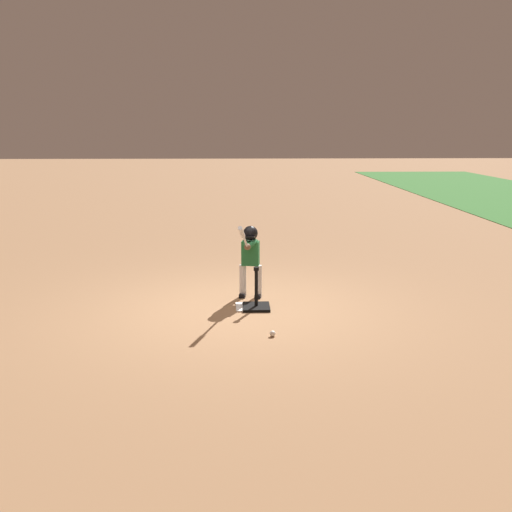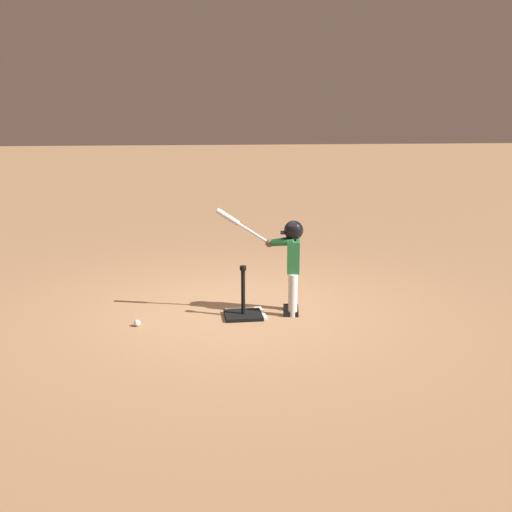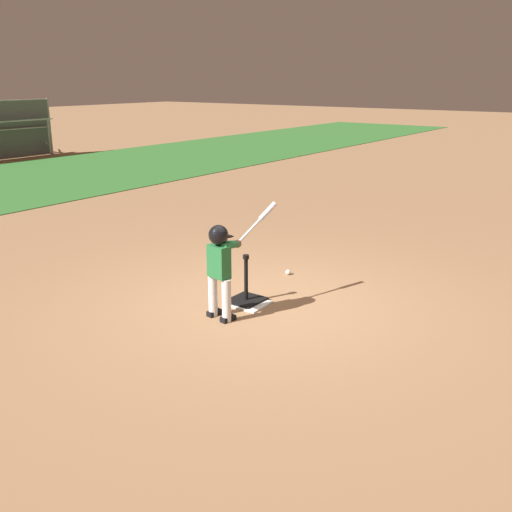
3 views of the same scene
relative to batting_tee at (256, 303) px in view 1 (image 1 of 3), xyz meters
name	(u,v)px [view 1 (image 1 of 3)]	position (x,y,z in m)	size (l,w,h in m)	color
ground_plane	(239,310)	(0.07, -0.26, -0.08)	(90.00, 90.00, 0.00)	#99704C
home_plate	(251,307)	(-0.04, -0.08, -0.07)	(0.44, 0.44, 0.02)	white
batting_tee	(256,303)	(0.00, 0.00, 0.00)	(0.44, 0.39, 0.62)	black
batter_child	(250,253)	(-0.56, -0.08, 0.63)	(1.01, 0.38, 1.26)	silver
baseball	(273,334)	(1.22, 0.16, -0.04)	(0.07, 0.07, 0.07)	white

